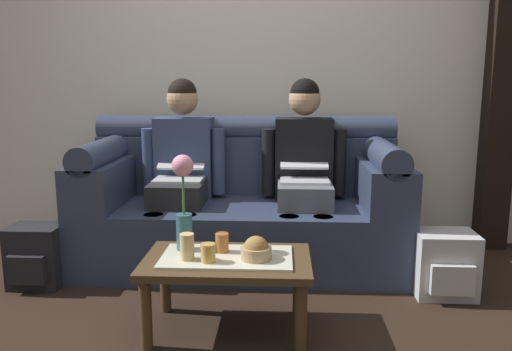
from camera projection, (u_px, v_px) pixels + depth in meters
name	position (u px, v px, depth m)	size (l,w,h in m)	color
ground_plane	(224.00, 348.00, 2.36)	(14.00, 14.00, 0.00)	black
back_wall_patterned	(248.00, 46.00, 3.77)	(6.00, 0.12, 2.90)	silver
timber_pillar	(504.00, 45.00, 3.56)	(0.20, 0.20, 2.90)	black
couch	(243.00, 207.00, 3.44)	(2.07, 0.88, 0.96)	#2D3851
person_left	(181.00, 165.00, 3.41)	(0.56, 0.67, 1.22)	#232326
person_right	(304.00, 166.00, 3.37)	(0.56, 0.67, 1.22)	#595B66
coffee_table	(227.00, 268.00, 2.48)	(0.80, 0.49, 0.38)	#47331E
flower_vase	(183.00, 199.00, 2.51)	(0.11, 0.11, 0.48)	#336672
snack_bowl	(256.00, 250.00, 2.42)	(0.15, 0.15, 0.12)	tan
cup_near_left	(222.00, 243.00, 2.51)	(0.06, 0.06, 0.09)	#B26633
cup_near_right	(187.00, 247.00, 2.41)	(0.07, 0.07, 0.12)	#DBB77A
cup_far_center	(208.00, 253.00, 2.38)	(0.07, 0.07, 0.09)	gold
backpack_right	(445.00, 265.00, 2.92)	(0.33, 0.31, 0.37)	#B7B7BC
backpack_left	(37.00, 257.00, 3.05)	(0.30, 0.28, 0.37)	black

